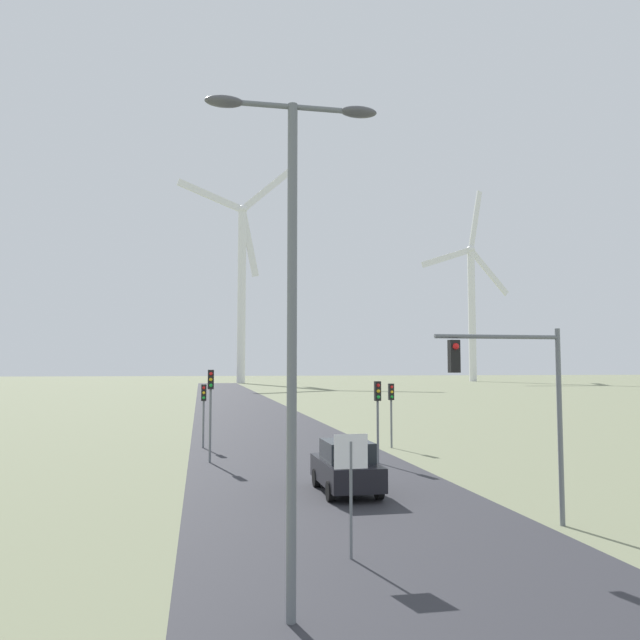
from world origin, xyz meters
TOP-DOWN VIEW (x-y plane):
  - road_surface at (0.00, 48.00)m, footprint 10.00×240.00m
  - streetlamp at (-2.91, 8.91)m, footprint 3.19×0.32m
  - stop_sign_near at (-1.03, 12.21)m, footprint 0.81×0.07m
  - traffic_light_post_near_left at (-4.02, 27.50)m, footprint 0.28×0.34m
  - traffic_light_post_near_right at (3.56, 25.83)m, footprint 0.28×0.34m
  - traffic_light_post_mid_left at (-4.30, 32.83)m, footprint 0.28×0.33m
  - traffic_light_post_mid_right at (5.81, 30.93)m, footprint 0.28×0.34m
  - traffic_light_mast_overhead at (4.16, 14.04)m, footprint 3.77×0.34m
  - car_approaching at (0.58, 19.53)m, footprint 1.88×4.11m
  - wind_turbine_left at (6.10, 165.14)m, footprint 31.25×7.90m
  - wind_turbine_center at (76.31, 174.26)m, footprint 32.18×9.93m

SIDE VIEW (x-z plane):
  - road_surface at x=0.00m, z-range 0.00..0.01m
  - car_approaching at x=0.58m, z-range 0.00..1.83m
  - stop_sign_near at x=-1.03m, z-range 0.57..3.42m
  - traffic_light_post_mid_left at x=-4.30m, z-range 0.81..4.26m
  - traffic_light_post_mid_right at x=5.81m, z-range 0.82..4.31m
  - traffic_light_post_near_right at x=3.56m, z-range 0.88..4.62m
  - traffic_light_post_near_left at x=-4.02m, z-range 0.99..5.26m
  - traffic_light_mast_overhead at x=4.16m, z-range 1.14..6.65m
  - streetlamp at x=-2.91m, z-range 1.24..10.52m
  - wind_turbine_center at x=76.31m, z-range -4.30..54.74m
  - wind_turbine_left at x=6.10m, z-range -1.26..58.67m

